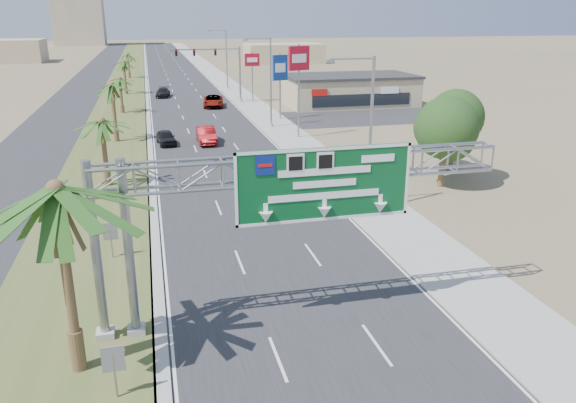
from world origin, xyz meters
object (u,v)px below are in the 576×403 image
(car_mid_lane, at_px, (206,135))
(palm_near, at_px, (55,190))
(car_left_lane, at_px, (166,138))
(car_far, at_px, (163,93))
(store_building, at_px, (349,91))
(car_right_lane, at_px, (213,101))
(pole_sign_blue, at_px, (280,71))
(sign_gantry, at_px, (284,183))
(pole_sign_red_far, at_px, (252,63))
(pole_sign_red_near, at_px, (299,64))
(signal_mast, at_px, (226,69))

(car_mid_lane, bearing_deg, palm_near, -103.41)
(car_left_lane, height_order, car_far, same)
(store_building, bearing_deg, car_far, 150.59)
(car_right_lane, xyz_separation_m, pole_sign_blue, (6.87, -12.10, 5.16))
(car_left_lane, bearing_deg, sign_gantry, -90.49)
(car_far, distance_m, pole_sign_red_far, 16.24)
(palm_near, bearing_deg, car_left_lane, 83.09)
(pole_sign_red_near, relative_size, pole_sign_blue, 1.20)
(palm_near, distance_m, car_left_lane, 38.48)
(car_left_lane, height_order, car_right_lane, car_right_lane)
(car_far, relative_size, pole_sign_red_near, 0.50)
(signal_mast, xyz_separation_m, pole_sign_red_far, (3.83, -0.11, 0.80))
(sign_gantry, xyz_separation_m, car_left_lane, (-3.57, 35.77, -5.36))
(palm_near, height_order, car_mid_lane, palm_near)
(signal_mast, height_order, pole_sign_red_far, signal_mast)
(pole_sign_red_far, bearing_deg, car_left_lane, -117.51)
(store_building, xyz_separation_m, car_right_lane, (-19.23, 2.67, -1.19))
(sign_gantry, distance_m, car_far, 70.87)
(sign_gantry, height_order, pole_sign_blue, pole_sign_blue)
(sign_gantry, relative_size, car_right_lane, 2.88)
(car_mid_lane, xyz_separation_m, pole_sign_red_far, (9.65, 26.51, 4.83))
(store_building, relative_size, pole_sign_blue, 2.25)
(store_building, xyz_separation_m, pole_sign_blue, (-12.37, -9.44, 3.97))
(palm_near, bearing_deg, pole_sign_red_near, 64.09)
(palm_near, height_order, store_building, palm_near)
(pole_sign_red_near, bearing_deg, store_building, 57.65)
(pole_sign_blue, height_order, pole_sign_red_far, pole_sign_blue)
(sign_gantry, distance_m, car_left_lane, 36.35)
(car_mid_lane, xyz_separation_m, car_right_lane, (3.42, 23.31, -0.01))
(car_right_lane, bearing_deg, pole_sign_red_far, 33.94)
(sign_gantry, distance_m, palm_near, 8.41)
(store_building, distance_m, pole_sign_red_far, 14.72)
(pole_sign_red_near, bearing_deg, palm_near, -115.91)
(car_mid_lane, relative_size, car_right_lane, 0.85)
(car_left_lane, xyz_separation_m, car_far, (0.83, 34.84, -0.00))
(store_building, bearing_deg, pole_sign_red_far, 155.72)
(car_mid_lane, distance_m, pole_sign_blue, 16.06)
(pole_sign_red_far, bearing_deg, palm_near, -105.91)
(signal_mast, distance_m, car_left_lane, 28.35)
(store_building, xyz_separation_m, pole_sign_red_near, (-12.96, -20.46, 5.59))
(palm_near, height_order, car_right_lane, palm_near)
(car_far, relative_size, pole_sign_red_far, 0.67)
(sign_gantry, height_order, signal_mast, signal_mast)
(palm_near, bearing_deg, pole_sign_blue, 68.80)
(sign_gantry, distance_m, pole_sign_red_far, 62.75)
(pole_sign_red_near, distance_m, pole_sign_red_far, 26.40)
(palm_near, bearing_deg, signal_mast, 77.34)
(sign_gantry, xyz_separation_m, car_right_lane, (3.83, 58.74, -5.25))
(sign_gantry, relative_size, car_far, 3.48)
(signal_mast, distance_m, pole_sign_blue, 16.08)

